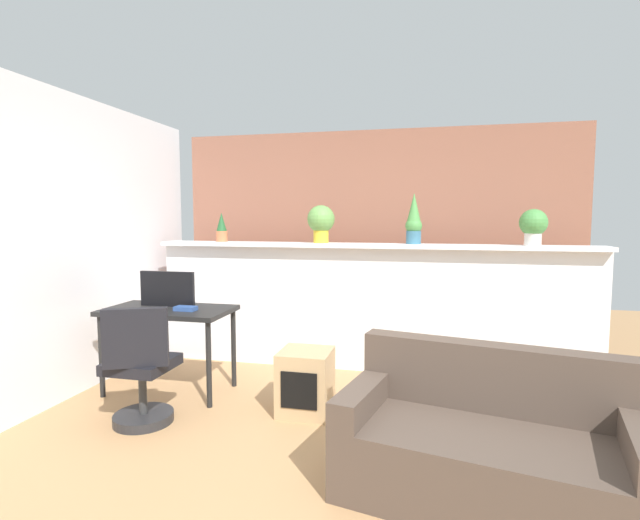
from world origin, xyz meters
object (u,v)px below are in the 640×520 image
side_cube_shelf (305,382)px  couch (487,448)px  office_chair (141,375)px  potted_plant_3 (533,225)px  potted_plant_0 (222,228)px  potted_plant_2 (414,220)px  potted_plant_1 (321,221)px  book_on_desk (186,308)px  desk (169,318)px  tv_monitor (167,289)px

side_cube_shelf → couch: 1.54m
office_chair → side_cube_shelf: bearing=23.9°
potted_plant_3 → potted_plant_0: bearing=179.3°
potted_plant_0 → couch: size_ratio=0.18×
potted_plant_2 → office_chair: (-1.91, -1.68, -1.13)m
potted_plant_1 → book_on_desk: potted_plant_1 is taller
desk → tv_monitor: tv_monitor is taller
potted_plant_0 → potted_plant_2: bearing=0.2°
potted_plant_1 → tv_monitor: bearing=-142.8°
potted_plant_1 → potted_plant_3: bearing=-0.9°
book_on_desk → couch: size_ratio=0.11×
desk → tv_monitor: 0.26m
potted_plant_0 → potted_plant_2: (2.02, 0.01, 0.08)m
potted_plant_0 → tv_monitor: (-0.11, -0.92, -0.53)m
office_chair → couch: 2.42m
couch → book_on_desk: bearing=157.1°
office_chair → couch: bearing=-9.0°
potted_plant_2 → potted_plant_3: (1.07, -0.05, -0.04)m
potted_plant_3 → desk: bearing=-163.0°
potted_plant_1 → desk: (-1.15, -0.99, -0.84)m
potted_plant_2 → potted_plant_0: bearing=-179.8°
tv_monitor → couch: (2.60, -1.14, -0.62)m
potted_plant_1 → potted_plant_2: size_ratio=0.77×
potted_plant_2 → book_on_desk: bearing=-150.3°
tv_monitor → couch: bearing=-23.6°
potted_plant_3 → book_on_desk: bearing=-160.9°
potted_plant_0 → tv_monitor: potted_plant_0 is taller
potted_plant_1 → side_cube_shelf: bearing=-83.1°
potted_plant_3 → side_cube_shelf: bearing=-148.5°
potted_plant_1 → tv_monitor: potted_plant_1 is taller
desk → side_cube_shelf: bearing=-7.8°
potted_plant_2 → tv_monitor: size_ratio=0.96×
desk → tv_monitor: (-0.05, 0.08, 0.24)m
tv_monitor → potted_plant_3: bearing=15.4°
potted_plant_3 → book_on_desk: (-2.95, -1.02, -0.71)m
tv_monitor → office_chair: bearing=-74.1°
potted_plant_2 → couch: size_ratio=0.29×
potted_plant_0 → couch: (2.49, -2.06, -1.15)m
potted_plant_2 → book_on_desk: size_ratio=2.71×
couch → desk: bearing=157.5°
desk → office_chair: (0.16, -0.68, -0.28)m
potted_plant_1 → office_chair: (-0.99, -1.67, -1.12)m
potted_plant_0 → potted_plant_3: 3.09m
potted_plant_0 → couch: bearing=-39.5°
potted_plant_2 → desk: potted_plant_2 is taller
potted_plant_0 → side_cube_shelf: 2.08m
potted_plant_0 → book_on_desk: 1.26m
potted_plant_1 → potted_plant_3: size_ratio=1.14×
side_cube_shelf → couch: bearing=-34.8°
book_on_desk → tv_monitor: bearing=150.8°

